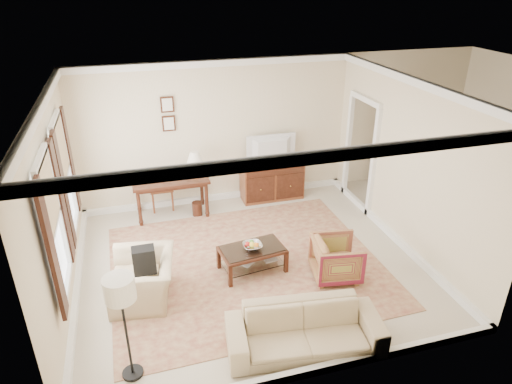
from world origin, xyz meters
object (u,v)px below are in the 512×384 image
sideboard (272,181)px  sofa (305,324)px  tv (273,141)px  coffee_table (252,253)px  club_armchair (142,273)px  writing_desk (171,184)px  striped_armchair (337,257)px

sideboard → sofa: (-0.93, -4.24, -0.01)m
sideboard → tv: 0.89m
sofa → sideboard: bearing=85.0°
tv → sofa: tv is taller
coffee_table → club_armchair: club_armchair is taller
coffee_table → club_armchair: size_ratio=1.04×
writing_desk → club_armchair: size_ratio=1.39×
writing_desk → club_armchair: bearing=-106.1°
writing_desk → club_armchair: club_armchair is taller
tv → sofa: 4.41m
writing_desk → sofa: 4.24m
striped_armchair → sofa: (-1.04, -1.28, 0.02)m
tv → striped_armchair: tv is taller
tv → coffee_table: bearing=65.2°
coffee_table → club_armchair: bearing=-172.5°
club_armchair → sofa: size_ratio=0.53×
writing_desk → sofa: (1.19, -4.05, -0.29)m
tv → striped_armchair: bearing=92.2°
tv → club_armchair: bearing=42.9°
writing_desk → tv: bearing=4.4°
club_armchair → sofa: (1.91, -1.58, -0.07)m
writing_desk → coffee_table: writing_desk is taller
coffee_table → striped_armchair: 1.33m
writing_desk → sideboard: 2.15m
writing_desk → club_armchair: 2.59m
coffee_table → sofa: 1.82m
coffee_table → club_armchair: 1.74m
writing_desk → coffee_table: bearing=-65.9°
writing_desk → sideboard: bearing=4.9°
tv → writing_desk: bearing=4.4°
sideboard → tv: tv is taller
sideboard → striped_armchair: 2.96m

